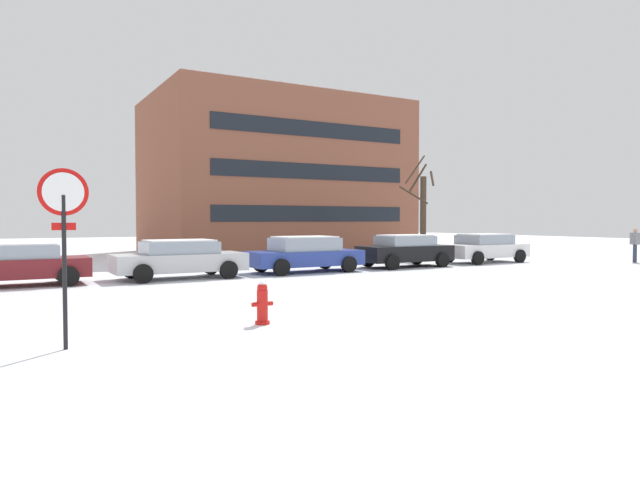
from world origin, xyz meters
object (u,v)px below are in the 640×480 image
(parked_car_black, at_px, (405,250))
(parked_car_white, at_px, (484,248))
(stop_sign, at_px, (64,223))
(parked_car_silver, at_px, (179,258))
(parked_car_maroon, at_px, (19,264))
(fire_hydrant, at_px, (262,303))
(parked_car_blue, at_px, (305,254))
(pedestrian_crossing, at_px, (635,242))

(parked_car_black, xyz_separation_m, parked_car_white, (5.04, 0.19, -0.01))
(stop_sign, bearing_deg, parked_car_silver, 64.97)
(stop_sign, bearing_deg, parked_car_maroon, 91.94)
(fire_hydrant, relative_size, parked_car_blue, 0.19)
(parked_car_blue, distance_m, parked_car_white, 10.08)
(stop_sign, height_order, parked_car_blue, stop_sign)
(parked_car_blue, bearing_deg, pedestrian_crossing, -11.81)
(stop_sign, bearing_deg, parked_car_black, 34.08)
(stop_sign, xyz_separation_m, parked_car_black, (14.77, 9.99, -1.31))
(pedestrian_crossing, bearing_deg, fire_hydrant, -164.95)
(parked_car_white, relative_size, pedestrian_crossing, 2.58)
(fire_hydrant, xyz_separation_m, parked_car_white, (16.15, 9.72, 0.29))
(parked_car_silver, xyz_separation_m, parked_car_black, (10.08, -0.06, 0.02))
(fire_hydrant, distance_m, pedestrian_crossing, 23.42)
(parked_car_silver, xyz_separation_m, parked_car_blue, (5.04, -0.05, 0.02))
(pedestrian_crossing, bearing_deg, parked_car_maroon, 172.03)
(parked_car_white, bearing_deg, stop_sign, -152.81)
(parked_car_maroon, bearing_deg, stop_sign, -88.06)
(stop_sign, height_order, parked_car_maroon, stop_sign)
(parked_car_white, bearing_deg, parked_car_silver, -179.51)
(parked_car_silver, distance_m, pedestrian_crossing, 21.86)
(fire_hydrant, distance_m, parked_car_white, 18.85)
(parked_car_blue, bearing_deg, stop_sign, -134.22)
(parked_car_blue, relative_size, parked_car_black, 1.08)
(parked_car_blue, height_order, parked_car_black, parked_car_blue)
(parked_car_blue, distance_m, parked_car_black, 5.04)
(stop_sign, bearing_deg, parked_car_blue, 45.78)
(fire_hydrant, bearing_deg, parked_car_silver, 83.85)
(fire_hydrant, distance_m, parked_car_blue, 11.31)
(parked_car_maroon, bearing_deg, fire_hydrant, -67.79)
(fire_hydrant, distance_m, parked_car_black, 14.64)
(fire_hydrant, xyz_separation_m, pedestrian_crossing, (22.61, 6.08, 0.55))
(pedestrian_crossing, bearing_deg, parked_car_blue, 168.19)
(parked_car_maroon, height_order, parked_car_black, parked_car_black)
(parked_car_silver, distance_m, parked_car_blue, 5.04)
(fire_hydrant, relative_size, parked_car_silver, 0.19)
(stop_sign, xyz_separation_m, parked_car_silver, (4.69, 10.05, -1.33))
(stop_sign, relative_size, parked_car_maroon, 0.71)
(parked_car_maroon, relative_size, parked_car_silver, 0.90)
(parked_car_maroon, bearing_deg, parked_car_silver, -2.51)
(parked_car_white, xyz_separation_m, pedestrian_crossing, (6.46, -3.63, 0.26))
(parked_car_silver, distance_m, parked_car_white, 15.12)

